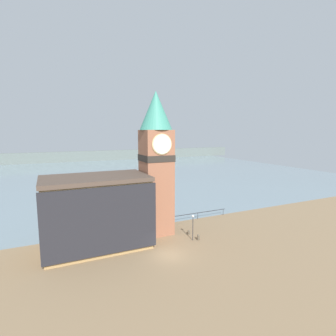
# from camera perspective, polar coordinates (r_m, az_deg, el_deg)

# --- Properties ---
(ground_plane) EXTENTS (160.00, 160.00, 0.00)m
(ground_plane) POSITION_cam_1_polar(r_m,az_deg,el_deg) (32.92, 0.31, -18.38)
(ground_plane) COLOR #846B4C
(water) EXTENTS (160.00, 120.00, 0.00)m
(water) POSITION_cam_1_polar(r_m,az_deg,el_deg) (98.62, -17.26, -0.99)
(water) COLOR gray
(water) RESTS_ON ground_plane
(far_shoreline) EXTENTS (180.00, 3.00, 5.00)m
(far_shoreline) POSITION_cam_1_polar(r_m,az_deg,el_deg) (137.83, -19.55, 2.39)
(far_shoreline) COLOR slate
(far_shoreline) RESTS_ON water
(pier_railing) EXTENTS (11.07, 0.08, 1.09)m
(pier_railing) POSITION_cam_1_polar(r_m,az_deg,el_deg) (44.92, 6.49, -9.81)
(pier_railing) COLOR #232328
(pier_railing) RESTS_ON ground_plane
(clock_tower) EXTENTS (4.56, 4.56, 20.13)m
(clock_tower) POSITION_cam_1_polar(r_m,az_deg,el_deg) (36.91, -2.57, 1.82)
(clock_tower) COLOR #935B42
(clock_tower) RESTS_ON ground_plane
(pier_building) EXTENTS (12.98, 7.78, 9.11)m
(pier_building) POSITION_cam_1_polar(r_m,az_deg,el_deg) (34.54, -15.27, -9.22)
(pier_building) COLOR #A88451
(pier_building) RESTS_ON ground_plane
(boat_near) EXTENTS (5.19, 2.86, 1.73)m
(boat_near) POSITION_cam_1_polar(r_m,az_deg,el_deg) (49.90, -1.63, -8.36)
(boat_near) COLOR silver
(boat_near) RESTS_ON water
(mooring_bollard_near) EXTENTS (0.34, 0.34, 0.82)m
(mooring_bollard_near) POSITION_cam_1_polar(r_m,az_deg,el_deg) (36.88, 6.61, -14.69)
(mooring_bollard_near) COLOR brown
(mooring_bollard_near) RESTS_ON ground_plane
(mooring_bollard_far) EXTENTS (0.35, 0.35, 0.64)m
(mooring_bollard_far) POSITION_cam_1_polar(r_m,az_deg,el_deg) (38.67, 4.53, -13.74)
(mooring_bollard_far) COLOR brown
(mooring_bollard_far) RESTS_ON ground_plane
(lamp_post) EXTENTS (0.32, 0.32, 3.55)m
(lamp_post) POSITION_cam_1_polar(r_m,az_deg,el_deg) (36.02, 5.44, -11.70)
(lamp_post) COLOR #2D2D33
(lamp_post) RESTS_ON ground_plane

